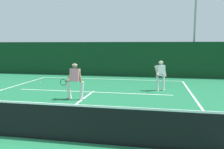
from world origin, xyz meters
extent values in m
plane|color=#1F7144|center=(0.00, 0.00, 0.00)|extent=(80.00, 80.00, 0.00)
cube|color=white|center=(0.00, 10.73, 0.00)|extent=(10.12, 0.10, 0.01)
cube|color=white|center=(0.00, 6.14, 0.00)|extent=(8.25, 0.10, 0.01)
cube|color=white|center=(0.00, 3.20, 0.00)|extent=(0.10, 6.40, 0.01)
cube|color=black|center=(0.00, 0.00, 0.47)|extent=(10.91, 0.02, 0.94)
cube|color=white|center=(0.00, 0.00, 0.97)|extent=(10.91, 0.03, 0.05)
cylinder|color=silver|center=(0.00, 4.41, 0.41)|extent=(0.25, 0.16, 0.84)
cylinder|color=silver|center=(-0.63, 4.44, 0.41)|extent=(0.29, 0.16, 0.84)
ellipsoid|color=white|center=(0.00, 4.41, 0.04)|extent=(0.27, 0.12, 0.09)
ellipsoid|color=white|center=(-0.63, 4.44, 0.04)|extent=(0.27, 0.12, 0.09)
cube|color=pink|center=(-0.32, 4.42, 1.12)|extent=(0.44, 0.33, 0.61)
cylinder|color=#9E704C|center=(-0.08, 4.41, 1.09)|extent=(0.24, 0.11, 0.64)
cylinder|color=#9E704C|center=(-0.55, 4.44, 1.09)|extent=(0.13, 0.52, 0.53)
sphere|color=#9E704C|center=(-0.32, 4.42, 1.54)|extent=(0.22, 0.22, 0.22)
cylinder|color=white|center=(-0.32, 4.42, 1.58)|extent=(0.25, 0.25, 0.04)
cylinder|color=black|center=(-0.62, 4.19, 0.87)|extent=(0.05, 0.26, 0.03)
torus|color=black|center=(-0.64, 3.85, 0.87)|extent=(0.29, 0.04, 0.29)
cylinder|color=silver|center=(3.67, 7.27, 0.41)|extent=(0.20, 0.20, 0.81)
cylinder|color=silver|center=(3.36, 7.12, 0.41)|extent=(0.20, 0.20, 0.81)
ellipsoid|color=white|center=(3.67, 7.27, 0.04)|extent=(0.28, 0.21, 0.09)
ellipsoid|color=white|center=(3.36, 7.12, 0.04)|extent=(0.28, 0.21, 0.09)
cube|color=silver|center=(3.52, 7.20, 1.10)|extent=(0.48, 0.39, 0.57)
cylinder|color=beige|center=(3.73, 7.30, 1.07)|extent=(0.25, 0.19, 0.63)
cylinder|color=beige|center=(3.31, 7.09, 1.07)|extent=(0.29, 0.45, 0.55)
sphere|color=beige|center=(3.52, 7.20, 1.51)|extent=(0.22, 0.22, 0.22)
cylinder|color=white|center=(3.52, 7.20, 1.55)|extent=(0.32, 0.32, 0.04)
cylinder|color=black|center=(3.37, 6.85, 0.86)|extent=(0.14, 0.25, 0.03)
torus|color=black|center=(3.52, 6.54, 0.86)|extent=(0.27, 0.15, 0.29)
sphere|color=#D1E033|center=(-4.04, 8.16, 0.03)|extent=(0.07, 0.07, 0.07)
cube|color=#0F371C|center=(0.00, 12.51, 1.34)|extent=(21.59, 0.12, 2.68)
cylinder|color=#9EA39E|center=(6.12, 13.52, 3.79)|extent=(0.18, 0.18, 7.58)
camera|label=1|loc=(3.26, -5.37, 2.49)|focal=37.04mm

